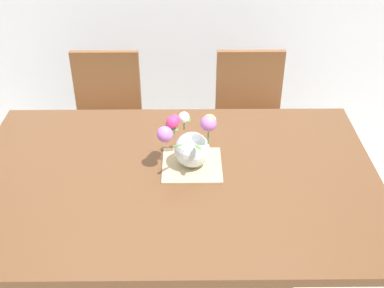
% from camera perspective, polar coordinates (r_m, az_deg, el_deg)
% --- Properties ---
extents(ground_plane, '(12.00, 12.00, 0.00)m').
position_cam_1_polar(ground_plane, '(2.73, -1.69, -16.24)').
color(ground_plane, '#B7AD99').
extents(dining_table, '(1.83, 1.20, 0.75)m').
position_cam_1_polar(dining_table, '(2.25, -1.97, -5.10)').
color(dining_table, brown).
rests_on(dining_table, ground_plane).
extents(chair_left, '(0.42, 0.42, 0.90)m').
position_cam_1_polar(chair_left, '(3.16, -9.79, 3.40)').
color(chair_left, brown).
rests_on(chair_left, ground_plane).
extents(chair_right, '(0.42, 0.42, 0.90)m').
position_cam_1_polar(chair_right, '(3.14, 6.65, 3.50)').
color(chair_right, brown).
rests_on(chair_right, ground_plane).
extents(placemat, '(0.27, 0.27, 0.01)m').
position_cam_1_polar(placemat, '(2.27, 0.00, -2.44)').
color(placemat, tan).
rests_on(placemat, dining_table).
extents(flower_vase, '(0.26, 0.26, 0.28)m').
position_cam_1_polar(flower_vase, '(2.20, -0.16, 0.02)').
color(flower_vase, silver).
rests_on(flower_vase, placemat).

